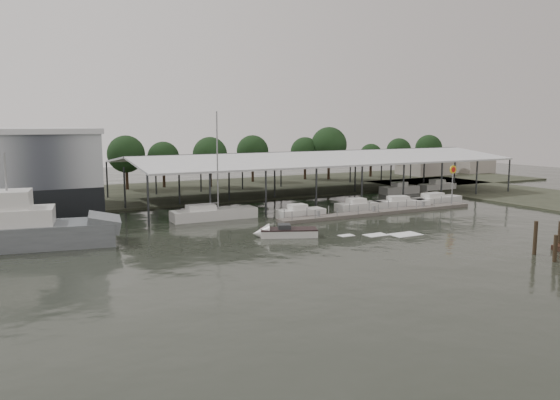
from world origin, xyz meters
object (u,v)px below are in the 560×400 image
white_sailboat (213,214)px  grey_trawler (23,230)px  shell_fuel_sign (453,178)px  speedboat_underway (283,233)px

white_sailboat → grey_trawler: bearing=-163.1°
grey_trawler → white_sailboat: bearing=25.3°
grey_trawler → white_sailboat: size_ratio=1.36×
shell_fuel_sign → grey_trawler: bearing=179.5°
shell_fuel_sign → grey_trawler: size_ratio=0.32×
grey_trawler → speedboat_underway: bearing=-6.9°
shell_fuel_sign → speedboat_underway: size_ratio=0.34×
white_sailboat → speedboat_underway: (2.54, -12.47, -0.25)m
shell_fuel_sign → speedboat_underway: (-29.08, -6.37, -3.53)m
shell_fuel_sign → grey_trawler: (-51.91, 0.50, -2.35)m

